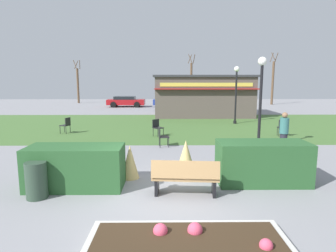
{
  "coord_description": "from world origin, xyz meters",
  "views": [
    {
      "loc": [
        0.16,
        -6.82,
        2.89
      ],
      "look_at": [
        0.27,
        3.85,
        1.22
      ],
      "focal_mm": 30.75,
      "sensor_mm": 36.0,
      "label": 1
    }
  ],
  "objects": [
    {
      "name": "lamppost_far",
      "position": [
        4.97,
        12.71,
        2.46
      ],
      "size": [
        0.36,
        0.36,
        3.88
      ],
      "color": "black",
      "rests_on": "ground_plane"
    },
    {
      "name": "person_strolling",
      "position": [
        4.84,
        4.26,
        0.86
      ],
      "size": [
        0.34,
        0.34,
        1.69
      ],
      "rotation": [
        0.0,
        0.0,
        0.5
      ],
      "color": "#23232D",
      "rests_on": "ground_plane"
    },
    {
      "name": "ornamental_grass_behind_right",
      "position": [
        -0.89,
        1.53,
        0.5
      ],
      "size": [
        0.54,
        0.54,
        1.01
      ],
      "primitive_type": "cone",
      "color": "tan",
      "rests_on": "ground_plane"
    },
    {
      "name": "park_bench",
      "position": [
        0.67,
        0.16,
        0.48
      ],
      "size": [
        1.74,
        0.66,
        0.95
      ],
      "color": "tan",
      "rests_on": "ground_plane"
    },
    {
      "name": "lawn_patch",
      "position": [
        0.0,
        11.96,
        0.0
      ],
      "size": [
        36.0,
        12.0,
        0.01
      ],
      "primitive_type": "cube",
      "color": "#446B33",
      "rests_on": "ground_plane"
    },
    {
      "name": "lamppost_mid",
      "position": [
        4.16,
        5.21,
        2.46
      ],
      "size": [
        0.36,
        0.36,
        3.88
      ],
      "color": "black",
      "rests_on": "ground_plane"
    },
    {
      "name": "parked_car_center_slot",
      "position": [
        0.88,
        25.88,
        0.64
      ],
      "size": [
        4.21,
        2.07,
        1.2
      ],
      "color": "navy",
      "rests_on": "ground_plane"
    },
    {
      "name": "cafe_chair_center",
      "position": [
        6.36,
        8.09,
        0.53
      ],
      "size": [
        0.51,
        0.51,
        0.89
      ],
      "color": "black",
      "rests_on": "ground_plane"
    },
    {
      "name": "trash_bin",
      "position": [
        -3.04,
        0.04,
        0.46
      ],
      "size": [
        0.52,
        0.52,
        0.92
      ],
      "primitive_type": "cylinder",
      "color": "#2D4233",
      "rests_on": "ground_plane"
    },
    {
      "name": "parked_car_west_slot",
      "position": [
        -4.29,
        25.88,
        0.64
      ],
      "size": [
        4.23,
        2.11,
        1.2
      ],
      "color": "maroon",
      "rests_on": "ground_plane"
    },
    {
      "name": "ground_plane",
      "position": [
        0.0,
        0.0,
        0.0
      ],
      "size": [
        80.0,
        80.0,
        0.0
      ],
      "primitive_type": "plane",
      "color": "gray"
    },
    {
      "name": "cafe_chair_west",
      "position": [
        -0.26,
        8.22,
        0.53
      ],
      "size": [
        0.62,
        0.62,
        0.89
      ],
      "color": "black",
      "rests_on": "ground_plane"
    },
    {
      "name": "food_kiosk",
      "position": [
        3.31,
        17.58,
        1.69
      ],
      "size": [
        8.14,
        5.36,
        3.36
      ],
      "color": "#594C47",
      "rests_on": "ground_plane"
    },
    {
      "name": "hedge_left",
      "position": [
        -2.28,
        0.76,
        0.58
      ],
      "size": [
        2.56,
        1.1,
        1.16
      ],
      "primitive_type": "cube",
      "color": "#28562B",
      "rests_on": "ground_plane"
    },
    {
      "name": "cafe_chair_north",
      "position": [
        0.02,
        5.7,
        0.53
      ],
      "size": [
        0.49,
        0.49,
        0.89
      ],
      "color": "black",
      "rests_on": "ground_plane"
    },
    {
      "name": "tree_left_bg",
      "position": [
        -11.37,
        31.69,
        2.44
      ],
      "size": [
        0.91,
        0.96,
        5.61
      ],
      "color": "brown",
      "rests_on": "ground_plane"
    },
    {
      "name": "tree_right_bg",
      "position": [
        13.51,
        29.04,
        2.81
      ],
      "size": [
        0.91,
        0.96,
        6.34
      ],
      "color": "brown",
      "rests_on": "ground_plane"
    },
    {
      "name": "cafe_chair_east",
      "position": [
        -5.35,
        9.07,
        0.53
      ],
      "size": [
        0.55,
        0.55,
        0.89
      ],
      "color": "black",
      "rests_on": "ground_plane"
    },
    {
      "name": "tree_center_bg",
      "position": [
        3.49,
        30.06,
        2.75
      ],
      "size": [
        0.91,
        0.96,
        6.22
      ],
      "color": "brown",
      "rests_on": "ground_plane"
    },
    {
      "name": "hedge_right",
      "position": [
        2.92,
        1.06,
        0.6
      ],
      "size": [
        2.52,
        1.1,
        1.2
      ],
      "primitive_type": "cube",
      "color": "#28562B",
      "rests_on": "ground_plane"
    },
    {
      "name": "ornamental_grass_behind_left",
      "position": [
        0.77,
        1.49,
        0.58
      ],
      "size": [
        0.7,
        0.7,
        1.16
      ],
      "primitive_type": "cone",
      "color": "tan",
      "rests_on": "ground_plane"
    }
  ]
}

